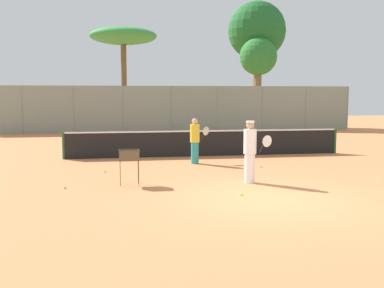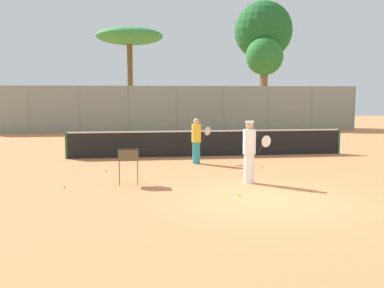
{
  "view_description": "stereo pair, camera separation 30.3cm",
  "coord_description": "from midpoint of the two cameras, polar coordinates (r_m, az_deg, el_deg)",
  "views": [
    {
      "loc": [
        -3.55,
        -10.12,
        2.53
      ],
      "look_at": [
        -1.3,
        3.57,
        1.0
      ],
      "focal_mm": 42.0,
      "sensor_mm": 36.0,
      "label": 1
    },
    {
      "loc": [
        -3.25,
        -10.16,
        2.53
      ],
      "look_at": [
        -1.3,
        3.57,
        1.0
      ],
      "focal_mm": 42.0,
      "sensor_mm": 36.0,
      "label": 2
    }
  ],
  "objects": [
    {
      "name": "ground_plane",
      "position": [
        10.99,
        10.27,
        -7.12
      ],
      "size": [
        80.0,
        80.0,
        0.0
      ],
      "primitive_type": "plane",
      "color": "#D37F4C"
    },
    {
      "name": "tennis_net",
      "position": [
        18.49,
        2.57,
        0.17
      ],
      "size": [
        11.49,
        0.1,
        1.07
      ],
      "color": "#26592D",
      "rests_on": "ground_plane"
    },
    {
      "name": "back_fence",
      "position": [
        30.56,
        -1.69,
        4.47
      ],
      "size": [
        25.84,
        0.08,
        3.11
      ],
      "color": "gray",
      "rests_on": "ground_plane"
    },
    {
      "name": "tree_0",
      "position": [
        37.46,
        9.27,
        13.96
      ],
      "size": [
        4.64,
        4.64,
        9.95
      ],
      "color": "brown",
      "rests_on": "ground_plane"
    },
    {
      "name": "tree_1",
      "position": [
        35.28,
        9.44,
        10.66
      ],
      "size": [
        2.87,
        2.87,
        6.86
      ],
      "color": "brown",
      "rests_on": "ground_plane"
    },
    {
      "name": "tree_2",
      "position": [
        34.84,
        -7.69,
        13.21
      ],
      "size": [
        5.0,
        5.0,
        7.51
      ],
      "color": "brown",
      "rests_on": "ground_plane"
    },
    {
      "name": "player_white_outfit",
      "position": [
        16.46,
        1.11,
        0.46
      ],
      "size": [
        0.82,
        0.54,
        1.67
      ],
      "rotation": [
        0.0,
        0.0,
        0.51
      ],
      "color": "teal",
      "rests_on": "ground_plane"
    },
    {
      "name": "player_red_cap",
      "position": [
        12.95,
        7.98,
        -0.88
      ],
      "size": [
        0.7,
        0.75,
        1.79
      ],
      "rotation": [
        0.0,
        0.0,
        5.45
      ],
      "color": "white",
      "rests_on": "ground_plane"
    },
    {
      "name": "ball_cart",
      "position": [
        12.75,
        -7.41,
        -1.77
      ],
      "size": [
        0.56,
        0.41,
        0.99
      ],
      "color": "brown",
      "rests_on": "ground_plane"
    },
    {
      "name": "tennis_ball_1",
      "position": [
        12.71,
        -15.27,
        -5.26
      ],
      "size": [
        0.07,
        0.07,
        0.07
      ],
      "primitive_type": "sphere",
      "color": "#D1E54C",
      "rests_on": "ground_plane"
    },
    {
      "name": "tennis_ball_2",
      "position": [
        11.41,
        6.75,
        -6.39
      ],
      "size": [
        0.07,
        0.07,
        0.07
      ],
      "primitive_type": "sphere",
      "color": "#D1E54C",
      "rests_on": "ground_plane"
    },
    {
      "name": "tennis_ball_3",
      "position": [
        15.0,
        -10.32,
        -3.39
      ],
      "size": [
        0.07,
        0.07,
        0.07
      ],
      "primitive_type": "sphere",
      "color": "#D1E54C",
      "rests_on": "ground_plane"
    },
    {
      "name": "tennis_ball_4",
      "position": [
        15.84,
        9.43,
        -2.86
      ],
      "size": [
        0.07,
        0.07,
        0.07
      ],
      "primitive_type": "sphere",
      "color": "#D1E54C",
      "rests_on": "ground_plane"
    },
    {
      "name": "parked_car",
      "position": [
        33.59,
        -12.71,
        2.96
      ],
      "size": [
        4.2,
        1.7,
        1.6
      ],
      "color": "white",
      "rests_on": "ground_plane"
    }
  ]
}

